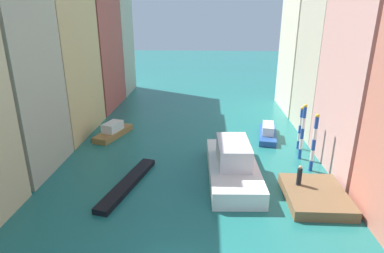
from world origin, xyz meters
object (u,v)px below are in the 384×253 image
at_px(vaporetto_white, 233,165).
at_px(motorboat_0, 113,131).
at_px(gondola_black, 128,183).
at_px(person_on_dock, 299,176).
at_px(motorboat_1, 268,133).
at_px(mooring_pole_1, 302,132).
at_px(mooring_pole_2, 300,128).
at_px(mooring_pole_0, 314,142).
at_px(waterfront_dock, 315,196).

height_order(vaporetto_white, motorboat_0, vaporetto_white).
height_order(gondola_black, motorboat_0, motorboat_0).
bearing_deg(person_on_dock, motorboat_1, 91.63).
bearing_deg(motorboat_1, person_on_dock, -88.37).
xyz_separation_m(mooring_pole_1, mooring_pole_2, (0.44, 2.37, -0.47)).
bearing_deg(person_on_dock, mooring_pole_1, 74.31).
height_order(mooring_pole_0, mooring_pole_2, mooring_pole_0).
relative_size(vaporetto_white, gondola_black, 1.21).
xyz_separation_m(mooring_pole_0, motorboat_1, (-2.36, 7.54, -2.04)).
xyz_separation_m(mooring_pole_0, gondola_black, (-14.89, -3.34, -2.37)).
bearing_deg(motorboat_0, mooring_pole_2, -7.15).
bearing_deg(person_on_dock, motorboat_0, 147.17).
xyz_separation_m(waterfront_dock, mooring_pole_2, (1.16, 9.40, 1.81)).
height_order(mooring_pole_1, motorboat_0, mooring_pole_1).
bearing_deg(motorboat_0, vaporetto_white, -34.93).
xyz_separation_m(waterfront_dock, vaporetto_white, (-5.68, 3.22, 0.72)).
relative_size(waterfront_dock, motorboat_1, 0.93).
relative_size(mooring_pole_0, motorboat_1, 0.89).
xyz_separation_m(person_on_dock, mooring_pole_1, (1.73, 6.17, 1.18)).
relative_size(vaporetto_white, motorboat_1, 1.75).
bearing_deg(waterfront_dock, vaporetto_white, 150.44).
xyz_separation_m(waterfront_dock, motorboat_1, (-1.33, 12.19, 0.18)).
relative_size(mooring_pole_2, motorboat_1, 0.75).
xyz_separation_m(person_on_dock, vaporetto_white, (-4.67, 2.36, -0.38)).
bearing_deg(mooring_pole_2, vaporetto_white, -137.91).
bearing_deg(person_on_dock, vaporetto_white, 153.19).
relative_size(person_on_dock, mooring_pole_1, 0.30).
relative_size(mooring_pole_1, gondola_black, 0.63).
distance_m(mooring_pole_2, motorboat_0, 19.34).
bearing_deg(vaporetto_white, waterfront_dock, -29.56).
bearing_deg(vaporetto_white, person_on_dock, -26.81).
bearing_deg(mooring_pole_1, waterfront_dock, -95.85).
bearing_deg(motorboat_0, motorboat_1, 1.33).
bearing_deg(mooring_pole_0, mooring_pole_2, 88.33).
bearing_deg(mooring_pole_2, gondola_black, -151.71).
bearing_deg(motorboat_0, person_on_dock, -32.83).
relative_size(waterfront_dock, vaporetto_white, 0.53).
height_order(person_on_dock, vaporetto_white, vaporetto_white).
distance_m(person_on_dock, mooring_pole_1, 6.51).
bearing_deg(vaporetto_white, mooring_pole_0, 12.03).
distance_m(mooring_pole_2, vaporetto_white, 9.29).
xyz_separation_m(vaporetto_white, motorboat_0, (-12.28, 8.58, -0.52)).
bearing_deg(waterfront_dock, gondola_black, 174.59).
distance_m(waterfront_dock, mooring_pole_1, 7.42).
bearing_deg(mooring_pole_0, person_on_dock, -118.29).
bearing_deg(vaporetto_white, gondola_black, -166.88).
relative_size(person_on_dock, gondola_black, 0.19).
distance_m(person_on_dock, mooring_pole_2, 8.84).
distance_m(mooring_pole_0, vaporetto_white, 7.02).
distance_m(person_on_dock, vaporetto_white, 5.24).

